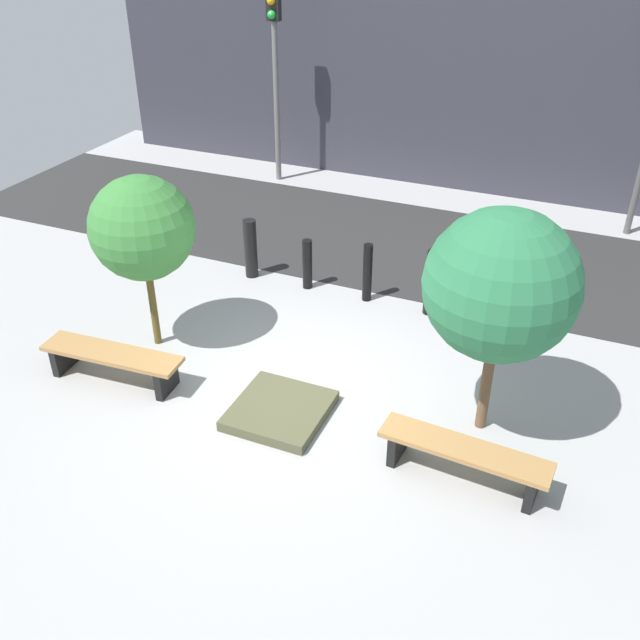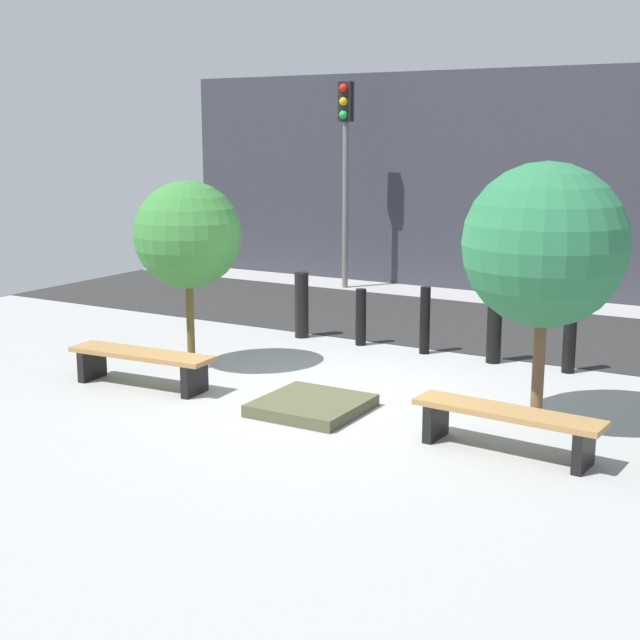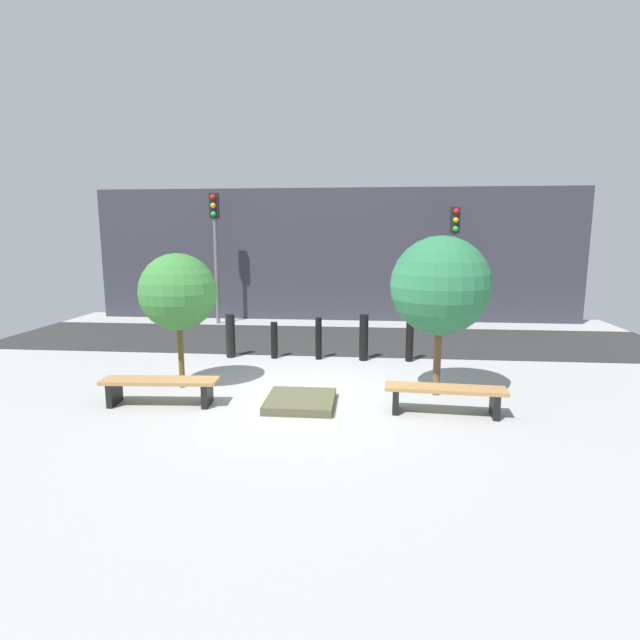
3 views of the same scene
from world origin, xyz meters
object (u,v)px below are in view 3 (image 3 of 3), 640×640
Objects in this scene: bench_right at (445,394)px; bollard_far_right at (410,338)px; bench_left at (160,386)px; traffic_light_west at (215,235)px; traffic_light_mid_west at (454,245)px; bollard_center at (319,339)px; tree_behind_left_bench at (178,292)px; bollard_right at (364,338)px; bollard_far_left at (230,336)px; planter_bed at (300,401)px; bollard_left at (274,340)px; tree_behind_right_bench at (440,286)px.

bollard_far_right is (-0.29, 3.40, 0.20)m from bench_right.
bench_left is 8.29m from traffic_light_west.
bollard_center is at bearing -130.38° from traffic_light_mid_west.
bollard_right is at bearing 34.97° from tree_behind_left_bench.
bench_right is 1.89× the size of bollard_far_left.
bench_right is 1.64× the size of planter_bed.
bollard_center is at bearing 0.00° from bollard_left.
tree_behind_left_bench is 0.69× the size of traffic_light_mid_west.
bench_right is 3.42m from bollard_far_right.
traffic_light_mid_west is (6.11, 7.78, 2.21)m from bench_left.
planter_bed is 3.39m from bollard_left.
tree_behind_right_bench is at bearing -60.88° from bollard_right.
bench_left is 4.15m from bollard_center.
traffic_light_west reaches higher than bollard_center.
planter_bed is 0.32× the size of traffic_light_mid_west.
bollard_far_right reaches higher than bench_right.
tree_behind_left_bench is at bearing 86.16° from bench_left.
bench_right is 1.83× the size of bollard_far_right.
bollard_center is 0.92× the size of bollard_far_right.
tree_behind_left_bench is at bearing 171.96° from bench_right.
traffic_light_west is 7.47m from traffic_light_mid_west.
tree_behind_left_bench is 0.89× the size of tree_behind_right_bench.
bollard_far_left reaches higher than bench_left.
bollard_far_left is at bearing 180.00° from bollard_left.
bollard_right is 0.26× the size of traffic_light_west.
bollard_left is (-3.43, 2.40, -1.56)m from tree_behind_right_bench.
tree_behind_left_bench is (0.00, 1.00, 1.49)m from bench_left.
traffic_light_west is at bearing 101.23° from tree_behind_left_bench.
bench_right is at bearing -85.13° from bollard_far_right.
traffic_light_mid_west is (1.64, 4.38, 2.01)m from bollard_far_right.
bollard_left is (1.34, 3.40, 0.10)m from bench_left.
tree_behind_left_bench is 4.38m from bollard_right.
traffic_light_mid_west is (1.35, 7.78, 2.21)m from bench_right.
bollard_center is (2.09, 0.00, -0.02)m from bollard_far_left.
bench_right is at bearing -4.80° from planter_bed.
tree_behind_right_bench is at bearing -83.11° from bollard_far_right.
bollard_right reaches higher than bollard_far_right.
bollard_left is at bearing 180.00° from bollard_right.
planter_bed is 8.81m from traffic_light_mid_west.
tree_behind_right_bench is 3.34× the size of bollard_left.
bollard_center is (0.00, 3.20, 0.42)m from planter_bed.
bench_left is 1.93× the size of bollard_far_left.
bollard_center is at bearing 45.19° from tree_behind_left_bench.
bollard_right is at bearing 0.00° from bollard_left.
bollard_right is at bearing 180.00° from bollard_far_right.
bench_left is at bearing -125.02° from bollard_center.
traffic_light_west is at bearing 130.38° from bollard_center.
tree_behind_left_bench is at bearing -78.77° from traffic_light_west.
bollard_left is 5.68m from traffic_light_west.
bench_right is at bearing -44.76° from bollard_left.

